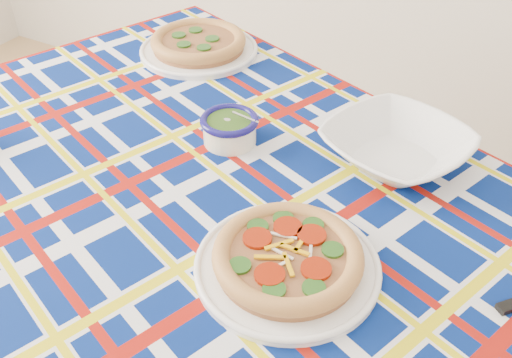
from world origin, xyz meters
The scene contains 6 objects.
dining_table centered at (0.35, 0.57, 0.68)m, with size 1.84×1.49×0.75m.
tablecloth centered at (0.35, 0.57, 0.70)m, with size 1.62×1.03×0.11m, color navy, non-canonical shape.
main_focaccia_plate centered at (0.53, 0.49, 0.78)m, with size 0.30×0.30×0.06m, color brown, non-canonical shape.
pesto_bowl centered at (0.26, 0.75, 0.79)m, with size 0.12×0.12×0.07m, color #213F11, non-canonical shape.
serving_bowl centered at (0.58, 0.85, 0.79)m, with size 0.27×0.27×0.07m, color white.
second_focaccia_plate centered at (-0.03, 1.06, 0.78)m, with size 0.32×0.32×0.06m, color brown, non-canonical shape.
Camera 1 is at (0.79, -0.08, 1.42)m, focal length 40.00 mm.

